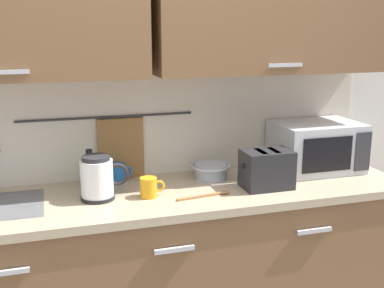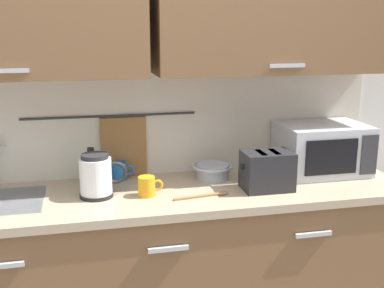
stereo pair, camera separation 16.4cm
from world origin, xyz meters
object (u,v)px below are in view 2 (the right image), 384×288
Objects in this scene: microwave at (322,149)px; toaster at (267,170)px; wooden_spoon at (208,195)px; mixing_bowl at (212,170)px; mug_by_kettle at (147,186)px; dish_soap_bottle at (92,169)px; electric_kettle at (97,176)px; mug_near_sink at (120,171)px.

toaster is (-0.39, -0.20, -0.04)m from microwave.
microwave is 1.66× the size of wooden_spoon.
mixing_bowl is 1.78× the size of mug_by_kettle.
dish_soap_bottle is 0.92× the size of mixing_bowl.
electric_kettle is 0.62m from mixing_bowl.
toaster is 0.93× the size of wooden_spoon.
mixing_bowl is at bearing 26.99° from mug_by_kettle.
mixing_bowl reaches higher than wooden_spoon.
mug_near_sink is at bearing 169.54° from mixing_bowl.
microwave is 3.83× the size of mug_near_sink.
mug_near_sink is 0.30m from mug_by_kettle.
electric_kettle is 0.18m from dish_soap_bottle.
electric_kettle is 0.89× the size of toaster.
microwave is 0.44m from toaster.
toaster is (0.84, -0.25, 0.01)m from dish_soap_bottle.
mixing_bowl is at bearing -10.46° from mug_near_sink.
wooden_spoon is (0.28, -0.07, -0.04)m from mug_by_kettle.
electric_kettle is at bearing -83.20° from dish_soap_bottle.
dish_soap_bottle reaches higher than mixing_bowl.
electric_kettle is 0.24m from mug_by_kettle.
mixing_bowl is 0.84× the size of toaster.
electric_kettle is 0.53m from wooden_spoon.
microwave reaches higher than dish_soap_bottle.
mug_near_sink is 1.00× the size of mug_by_kettle.
mug_near_sink is 0.52m from wooden_spoon.
toaster reaches higher than mug_by_kettle.
mug_near_sink is (0.12, 0.24, -0.05)m from electric_kettle.
microwave is 1.00m from mug_by_kettle.
toaster is at bearing 6.81° from wooden_spoon.
toaster is 2.13× the size of mug_by_kettle.
microwave reaches higher than mixing_bowl.
mug_near_sink is at bearing 138.32° from wooden_spoon.
electric_kettle is 0.27m from mug_near_sink.
electric_kettle is at bearing 169.72° from mug_by_kettle.
mug_near_sink is at bearing 111.35° from mug_by_kettle.
mug_by_kettle is at bearing 176.85° from toaster.
toaster is (0.70, -0.31, 0.05)m from mug_near_sink.
dish_soap_bottle is at bearing 177.52° from microwave.
mixing_bowl is 0.77× the size of wooden_spoon.
mug_near_sink reaches higher than mixing_bowl.
electric_kettle is at bearing 167.75° from wooden_spoon.
dish_soap_bottle is 1.63× the size of mug_near_sink.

